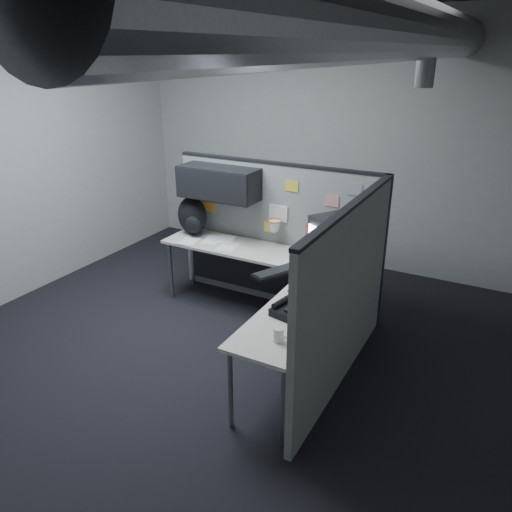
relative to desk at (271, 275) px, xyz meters
The scene contains 12 objects.
room 1.69m from the desk, 59.55° to the right, with size 5.62×5.62×3.22m.
partition_back 0.77m from the desk, 126.93° to the left, with size 2.44×0.42×1.63m.
partition_right 1.09m from the desk, 26.97° to the right, with size 0.07×2.23×1.63m.
desk is the anchor object (origin of this frame).
monitor 0.75m from the desk, 28.31° to the left, with size 0.59×0.59×0.49m.
keyboard 0.28m from the desk, 52.75° to the right, with size 0.36×0.50×0.04m.
mouse 0.71m from the desk, 40.96° to the right, with size 0.25×0.25×0.04m.
phone 1.05m from the desk, 55.66° to the right, with size 0.26×0.27×0.11m.
bottles 1.36m from the desk, 57.46° to the right, with size 0.12×0.14×0.07m.
cup 1.45m from the desk, 60.79° to the right, with size 0.08×0.08×0.11m, color beige.
papers 0.89m from the desk, 163.46° to the left, with size 0.72×0.53×0.01m.
backpack 1.29m from the desk, 163.44° to the left, with size 0.43×0.38×0.44m.
Camera 1 is at (2.21, -3.42, 2.72)m, focal length 35.00 mm.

